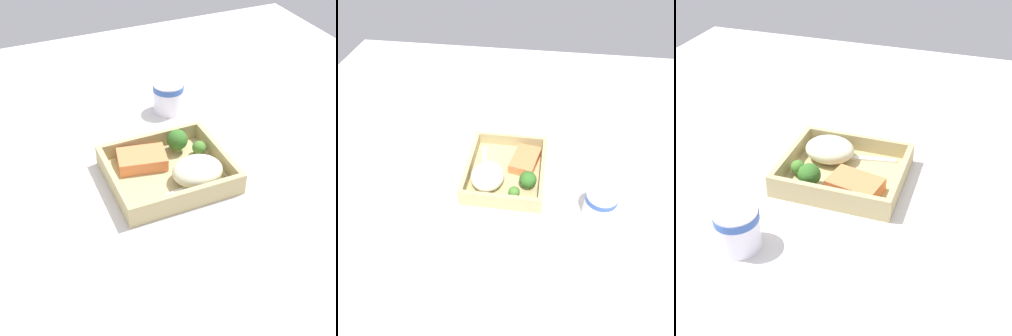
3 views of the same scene
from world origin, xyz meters
TOP-DOWN VIEW (x-y plane):
  - ground_plane at (0.00, 0.00)cm, footprint 160.00×160.00cm
  - takeout_tray at (0.00, 0.00)cm, footprint 25.10×21.66cm
  - tray_rim at (0.00, 0.00)cm, footprint 25.10×21.66cm
  - salmon_fillet at (-3.98, 4.97)cm, footprint 11.49×8.77cm
  - mashed_potatoes at (4.70, -4.37)cm, footprint 10.75×9.06cm
  - broccoli_floret_1 at (5.07, 6.55)cm, footprint 4.66×4.66cm
  - broccoli_floret_2 at (8.90, 3.36)cm, footprint 3.05×3.05cm
  - fork at (-0.57, -6.37)cm, footprint 15.84×4.42cm
  - paper_cup at (10.79, 24.82)cm, footprint 7.85×7.85cm
  - receipt_slip at (22.51, -10.16)cm, footprint 10.93×13.15cm

SIDE VIEW (x-z plane):
  - ground_plane at x=0.00cm, z-range -2.00..0.00cm
  - receipt_slip at x=22.51cm, z-range 0.00..0.24cm
  - takeout_tray at x=0.00cm, z-range 0.00..1.20cm
  - fork at x=-0.57cm, z-range 1.20..1.64cm
  - salmon_fillet at x=-3.98cm, z-range 1.20..4.08cm
  - tray_rim at x=0.00cm, z-range 1.20..4.83cm
  - broccoli_floret_2 at x=8.90cm, z-range 1.35..4.83cm
  - mashed_potatoes at x=4.70cm, z-range 1.20..6.20cm
  - broccoli_floret_1 at x=5.07cm, z-range 1.45..6.82cm
  - paper_cup at x=10.79cm, z-range 0.45..8.31cm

